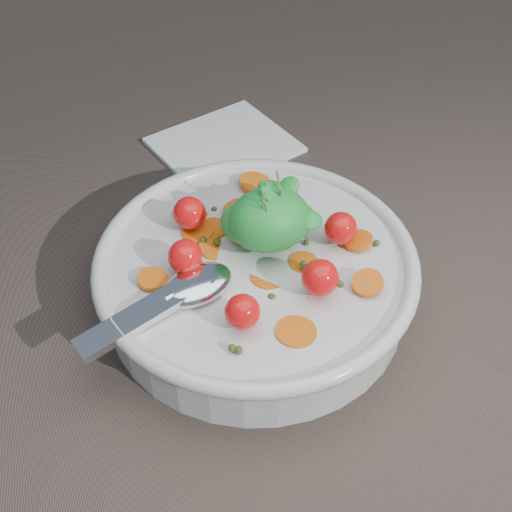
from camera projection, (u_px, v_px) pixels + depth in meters
name	position (u px, v px, depth m)	size (l,w,h in m)	color
ground	(284.00, 297.00, 0.64)	(6.00, 6.00, 0.00)	brown
bowl	(256.00, 274.00, 0.61)	(0.33, 0.30, 0.13)	silver
napkin	(224.00, 145.00, 0.82)	(0.16, 0.14, 0.01)	white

